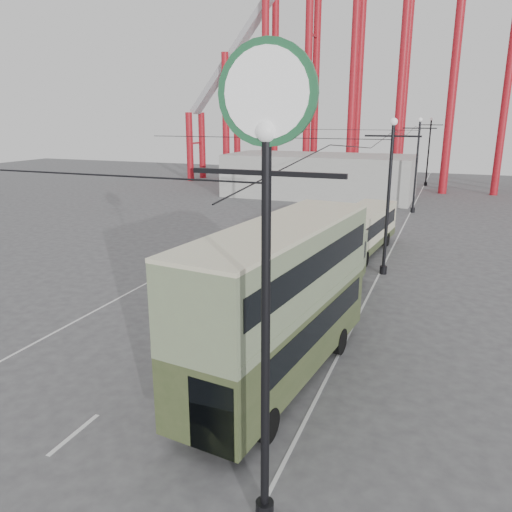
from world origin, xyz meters
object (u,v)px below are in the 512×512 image
at_px(lamp_post_near, 266,195).
at_px(single_decker_green, 325,277).
at_px(single_decker_cream, 362,229).
at_px(double_decker_bus, 281,296).
at_px(pedestrian, 288,288).

distance_m(lamp_post_near, single_decker_green, 15.19).
relative_size(single_decker_green, single_decker_cream, 1.07).
height_order(lamp_post_near, single_decker_green, lamp_post_near).
height_order(double_decker_bus, single_decker_green, double_decker_bus).
height_order(single_decker_green, pedestrian, single_decker_green).
distance_m(lamp_post_near, single_decker_cream, 26.23).
height_order(lamp_post_near, single_decker_cream, lamp_post_near).
bearing_deg(pedestrian, single_decker_green, 145.59).
xyz_separation_m(double_decker_bus, single_decker_cream, (-0.34, 18.96, -1.52)).
relative_size(double_decker_bus, pedestrian, 6.81).
bearing_deg(lamp_post_near, single_decker_cream, 94.78).
bearing_deg(single_decker_green, pedestrian, 169.61).
relative_size(double_decker_bus, single_decker_green, 1.02).
bearing_deg(double_decker_bus, pedestrian, 112.67).
bearing_deg(lamp_post_near, single_decker_green, 98.09).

